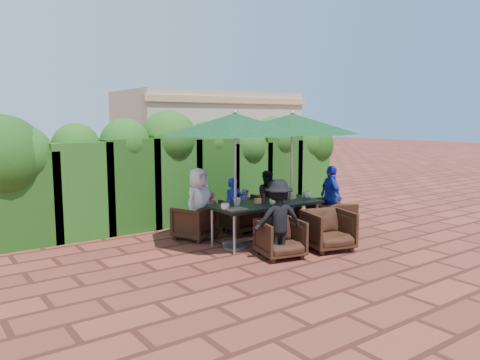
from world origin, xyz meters
TOP-DOWN VIEW (x-y plane):
  - ground at (0.00, 0.00)m, footprint 80.00×80.00m
  - dining_table at (0.22, -0.21)m, footprint 2.17×0.90m
  - umbrella_left at (-0.49, -0.19)m, footprint 2.56×2.56m
  - umbrella_right at (0.82, -0.23)m, footprint 2.52×2.52m
  - chair_far_left at (-0.74, 0.79)m, footprint 0.89×0.87m
  - chair_far_mid at (0.33, 0.71)m, footprint 0.73×0.68m
  - chair_far_right at (1.16, 0.64)m, footprint 0.85×0.81m
  - chair_near_left at (-0.21, -1.11)m, footprint 0.82×0.79m
  - chair_near_right at (0.78, -1.26)m, footprint 0.92×0.88m
  - chair_end_right at (1.88, -0.25)m, footprint 0.92×1.11m
  - adult_far_left at (-0.65, 0.80)m, footprint 0.78×0.62m
  - adult_far_mid at (0.15, 0.76)m, footprint 0.45×0.38m
  - adult_far_right at (0.98, 0.65)m, footprint 0.62×0.42m
  - adult_near_left at (-0.29, -1.14)m, footprint 0.93×0.63m
  - adult_end_right at (2.05, -0.13)m, footprint 0.62×0.87m
  - child_left at (-0.30, 0.89)m, footprint 0.32×0.26m
  - child_right at (0.57, 0.90)m, footprint 0.36×0.32m
  - pedestrian_a at (1.89, 4.18)m, footprint 1.63×0.76m
  - pedestrian_b at (2.24, 4.43)m, footprint 0.75×0.47m
  - pedestrian_c at (3.12, 4.43)m, footprint 1.33×0.94m
  - cup_a at (-0.80, -0.33)m, footprint 0.15×0.15m
  - cup_b at (-0.39, -0.11)m, footprint 0.15×0.15m
  - cup_c at (0.19, -0.43)m, footprint 0.14×0.14m
  - cup_d at (0.83, -0.05)m, footprint 0.15×0.15m
  - cup_e at (1.20, -0.28)m, footprint 0.17×0.17m
  - ketchup_bottle at (0.09, -0.17)m, footprint 0.04×0.04m
  - sauce_bottle at (0.21, -0.15)m, footprint 0.04×0.04m
  - serving_tray at (-0.62, -0.41)m, footprint 0.35×0.25m
  - number_block_left at (0.04, -0.18)m, footprint 0.12×0.06m
  - number_block_right at (0.91, -0.18)m, footprint 0.12×0.06m
  - hedge_wall at (-0.11, 2.32)m, footprint 9.10×1.60m
  - building at (3.50, 6.99)m, footprint 6.20×3.08m

SIDE VIEW (x-z plane):
  - ground at x=0.00m, z-range 0.00..0.00m
  - chair_near_left at x=-0.21m, z-range 0.00..0.71m
  - chair_far_left at x=-0.74m, z-range 0.00..0.72m
  - chair_far_mid at x=0.33m, z-range 0.00..0.75m
  - chair_near_right at x=0.78m, z-range 0.00..0.78m
  - chair_far_right at x=1.16m, z-range 0.00..0.81m
  - chair_end_right at x=1.88m, z-range 0.00..0.83m
  - child_right at x=0.57m, z-range 0.00..0.84m
  - child_left at x=-0.30m, z-range 0.00..0.87m
  - adult_far_mid at x=0.15m, z-range 0.00..1.12m
  - adult_far_right at x=0.98m, z-range 0.00..1.23m
  - adult_near_left at x=-0.29m, z-range 0.00..1.33m
  - adult_end_right at x=2.05m, z-range 0.00..1.34m
  - dining_table at x=0.22m, z-range 0.30..1.05m
  - adult_far_left at x=-0.65m, z-range 0.00..1.37m
  - serving_tray at x=-0.62m, z-range 0.75..0.77m
  - pedestrian_b at x=2.24m, z-range 0.00..1.56m
  - number_block_left at x=0.04m, z-range 0.75..0.85m
  - number_block_right at x=0.91m, z-range 0.75..0.85m
  - cup_c at x=0.19m, z-range 0.75..0.86m
  - cup_a at x=-0.80m, z-range 0.75..0.87m
  - cup_b at x=-0.39m, z-range 0.75..0.89m
  - cup_e at x=1.20m, z-range 0.75..0.89m
  - cup_d at x=0.83m, z-range 0.75..0.89m
  - ketchup_bottle at x=0.09m, z-range 0.75..0.92m
  - sauce_bottle at x=0.21m, z-range 0.75..0.92m
  - pedestrian_a at x=1.89m, z-range 0.00..1.68m
  - pedestrian_c at x=3.12m, z-range 0.00..1.90m
  - hedge_wall at x=-0.11m, z-range 0.08..2.57m
  - building at x=3.50m, z-range 0.01..3.21m
  - umbrella_right at x=0.82m, z-range 0.98..3.44m
  - umbrella_left at x=-0.49m, z-range 0.98..3.44m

